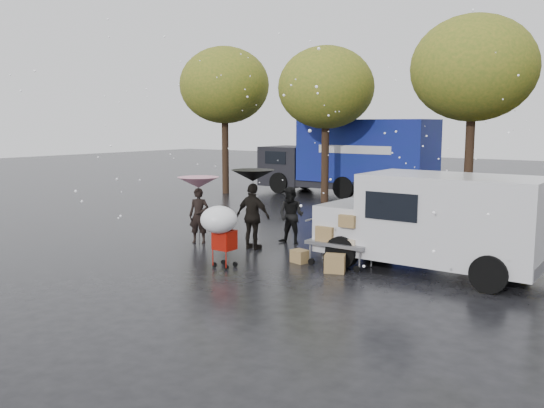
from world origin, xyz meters
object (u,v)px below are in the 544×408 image
Objects in this scene: shopping_cart at (220,223)px; white_van at (435,221)px; person_black at (253,216)px; vendor_cart at (344,236)px; person_pink at (199,216)px; blue_truck at (350,158)px; yellow_taxi at (535,194)px.

shopping_cart is 0.30× the size of white_van.
person_black reaches higher than vendor_cart.
person_pink is at bearing -173.18° from white_van.
vendor_cart is 0.18× the size of blue_truck.
person_black is at bearing 133.96° from yellow_taxi.
blue_truck is at bearing 125.94° from white_van.
white_van is at bearing -19.21° from person_pink.
person_pink is 0.36× the size of yellow_taxi.
vendor_cart is 11.43m from yellow_taxi.
person_black is at bearing -173.70° from white_van.
white_van is (1.87, 0.79, 0.43)m from vendor_cart.
shopping_cart is at bearing -63.93° from person_pink.
blue_truck is (-3.38, 11.71, 0.88)m from person_black.
shopping_cart is at bearing -140.29° from vendor_cart.
vendor_cart is at bearing 172.56° from person_black.
yellow_taxi is (0.00, 10.49, -0.43)m from white_van.
vendor_cart is 2.07m from white_van.
person_pink is at bearing 179.81° from vendor_cart.
blue_truck reaches higher than person_black.
person_pink is 3.02m from shopping_cart.
white_van is 1.14× the size of yellow_taxi.
person_black reaches higher than person_pink.
person_black is at bearing -73.90° from blue_truck.
yellow_taxi is at bearing 34.15° from person_pink.
vendor_cart is 1.04× the size of shopping_cart.
shopping_cart is 4.85m from white_van.
shopping_cart reaches higher than vendor_cart.
person_black is 12.22m from blue_truck.
blue_truck is 8.21m from yellow_taxi.
white_van reaches higher than shopping_cart.
person_pink is 0.31× the size of white_van.
person_pink is 4.58m from vendor_cart.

